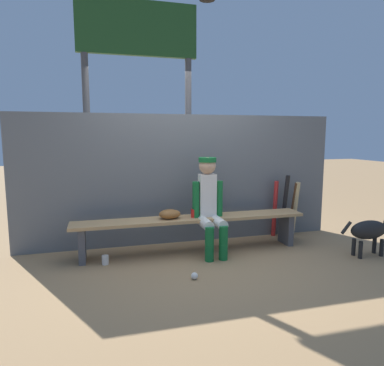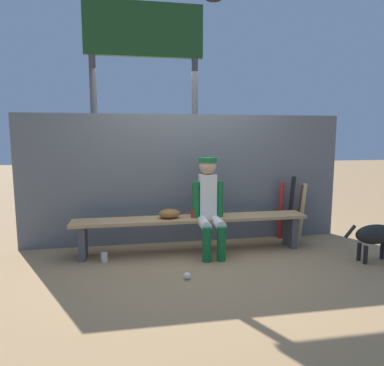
# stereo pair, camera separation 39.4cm
# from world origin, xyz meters

# --- Properties ---
(ground_plane) EXTENTS (30.00, 30.00, 0.00)m
(ground_plane) POSITION_xyz_m (0.00, 0.00, 0.00)
(ground_plane) COLOR #9E7A51
(chainlink_fence) EXTENTS (4.56, 0.03, 1.81)m
(chainlink_fence) POSITION_xyz_m (0.00, 0.47, 0.91)
(chainlink_fence) COLOR #595E63
(chainlink_fence) RESTS_ON ground_plane
(dugout_bench) EXTENTS (3.06, 0.36, 0.47)m
(dugout_bench) POSITION_xyz_m (0.00, 0.00, 0.38)
(dugout_bench) COLOR tan
(dugout_bench) RESTS_ON ground_plane
(player_seated) EXTENTS (0.41, 0.55, 1.25)m
(player_seated) POSITION_xyz_m (0.21, -0.11, 0.67)
(player_seated) COLOR silver
(player_seated) RESTS_ON ground_plane
(baseball_glove) EXTENTS (0.28, 0.20, 0.12)m
(baseball_glove) POSITION_xyz_m (-0.30, 0.00, 0.53)
(baseball_glove) COLOR brown
(baseball_glove) RESTS_ON dugout_bench
(bat_aluminum_red) EXTENTS (0.08, 0.15, 0.85)m
(bat_aluminum_red) POSITION_xyz_m (1.39, 0.36, 0.43)
(bat_aluminum_red) COLOR #B22323
(bat_aluminum_red) RESTS_ON ground_plane
(bat_aluminum_black) EXTENTS (0.08, 0.19, 0.95)m
(bat_aluminum_black) POSITION_xyz_m (1.52, 0.30, 0.47)
(bat_aluminum_black) COLOR black
(bat_aluminum_black) RESTS_ON ground_plane
(bat_wood_dark) EXTENTS (0.09, 0.21, 0.82)m
(bat_wood_dark) POSITION_xyz_m (1.69, 0.34, 0.41)
(bat_wood_dark) COLOR brown
(bat_wood_dark) RESTS_ON ground_plane
(bat_wood_natural) EXTENTS (0.09, 0.17, 0.83)m
(bat_wood_natural) POSITION_xyz_m (1.71, 0.31, 0.42)
(bat_wood_natural) COLOR tan
(bat_wood_natural) RESTS_ON ground_plane
(baseball) EXTENTS (0.07, 0.07, 0.07)m
(baseball) POSITION_xyz_m (-0.20, -0.85, 0.04)
(baseball) COLOR white
(baseball) RESTS_ON ground_plane
(cup_on_ground) EXTENTS (0.08, 0.08, 0.11)m
(cup_on_ground) POSITION_xyz_m (-1.11, -0.16, 0.06)
(cup_on_ground) COLOR silver
(cup_on_ground) RESTS_ON ground_plane
(cup_on_bench) EXTENTS (0.08, 0.08, 0.11)m
(cup_on_bench) POSITION_xyz_m (0.02, -0.01, 0.52)
(cup_on_bench) COLOR red
(cup_on_bench) RESTS_ON dugout_bench
(scoreboard) EXTENTS (2.04, 0.27, 3.71)m
(scoreboard) POSITION_xyz_m (-0.47, 1.09, 2.58)
(scoreboard) COLOR #3F3F42
(scoreboard) RESTS_ON ground_plane
(dog) EXTENTS (0.84, 0.20, 0.49)m
(dog) POSITION_xyz_m (2.18, -0.73, 0.34)
(dog) COLOR black
(dog) RESTS_ON ground_plane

